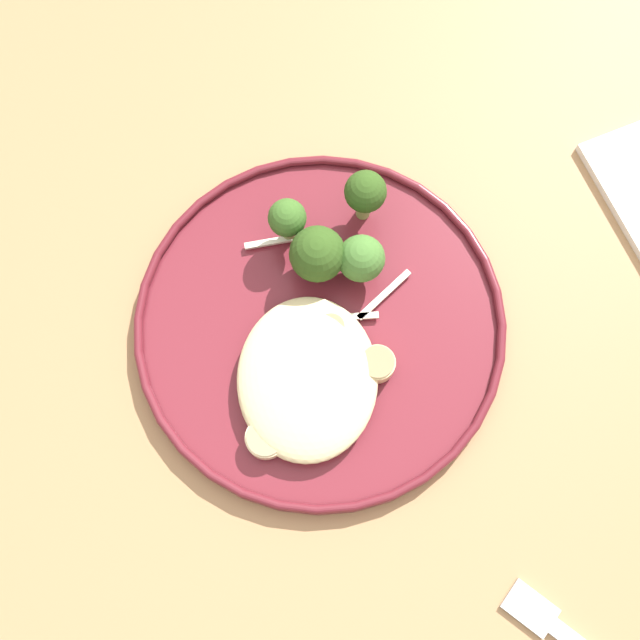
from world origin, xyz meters
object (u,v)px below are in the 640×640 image
object	(u,v)px
seared_scallop_left_edge	(266,438)
broccoli_floret_center_pile	(317,254)
seared_scallop_on_noodles	(321,415)
seared_scallop_right_edge	(278,373)
dinner_plate	(320,324)
broccoli_floret_tall_stalk	(287,219)
seared_scallop_rear_pale	(377,364)
seared_scallop_large_seared	(331,329)
seared_scallop_tilted_round	(296,394)
broccoli_floret_left_leaning	(365,193)
broccoli_floret_split_head	(361,259)

from	to	relation	value
seared_scallop_left_edge	broccoli_floret_center_pile	distance (m)	0.14
seared_scallop_on_noodles	seared_scallop_right_edge	size ratio (longest dim) A/B	0.75
dinner_plate	broccoli_floret_tall_stalk	xyz separation A→B (m)	(0.07, 0.03, 0.04)
seared_scallop_rear_pale	seared_scallop_large_seared	bearing A→B (deg)	53.18
seared_scallop_tilted_round	seared_scallop_rear_pale	size ratio (longest dim) A/B	0.88
seared_scallop_tilted_round	seared_scallop_on_noodles	xyz separation A→B (m)	(-0.02, -0.02, 0.00)
seared_scallop_left_edge	seared_scallop_right_edge	size ratio (longest dim) A/B	0.91
dinner_plate	seared_scallop_large_seared	distance (m)	0.02
seared_scallop_large_seared	broccoli_floret_left_leaning	distance (m)	0.11
broccoli_floret_tall_stalk	broccoli_floret_split_head	size ratio (longest dim) A/B	1.07
seared_scallop_left_edge	broccoli_floret_split_head	bearing A→B (deg)	-26.94
seared_scallop_left_edge	broccoli_floret_left_leaning	bearing A→B (deg)	-20.92
broccoli_floret_split_head	broccoli_floret_center_pile	world-z (taller)	broccoli_floret_center_pile
dinner_plate	seared_scallop_left_edge	world-z (taller)	seared_scallop_left_edge
seared_scallop_right_edge	broccoli_floret_left_leaning	xyz separation A→B (m)	(0.14, -0.06, 0.03)
seared_scallop_right_edge	seared_scallop_rear_pale	distance (m)	0.08
seared_scallop_on_noodles	seared_scallop_tilted_round	bearing A→B (deg)	51.73
seared_scallop_on_noodles	broccoli_floret_center_pile	size ratio (longest dim) A/B	0.46
seared_scallop_large_seared	broccoli_floret_tall_stalk	size ratio (longest dim) A/B	0.43
seared_scallop_on_noodles	seared_scallop_rear_pale	bearing A→B (deg)	-46.64
seared_scallop_left_edge	seared_scallop_right_edge	bearing A→B (deg)	-8.09
seared_scallop_on_noodles	broccoli_floret_left_leaning	xyz separation A→B (m)	(0.17, -0.03, 0.03)
seared_scallop_large_seared	seared_scallop_on_noodles	bearing A→B (deg)	174.47
seared_scallop_left_edge	broccoli_floret_tall_stalk	size ratio (longest dim) A/B	0.59
dinner_plate	seared_scallop_on_noodles	bearing A→B (deg)	-178.27
seared_scallop_rear_pale	broccoli_floret_left_leaning	size ratio (longest dim) A/B	0.49
seared_scallop_left_edge	seared_scallop_on_noodles	xyz separation A→B (m)	(0.02, -0.04, 0.00)
seared_scallop_tilted_round	seared_scallop_left_edge	bearing A→B (deg)	147.92
broccoli_floret_split_head	broccoli_floret_center_pile	xyz separation A→B (m)	(0.00, 0.03, 0.00)
seared_scallop_on_noodles	broccoli_floret_tall_stalk	bearing A→B (deg)	11.05
dinner_plate	seared_scallop_right_edge	distance (m)	0.05
broccoli_floret_tall_stalk	broccoli_floret_split_head	world-z (taller)	broccoli_floret_tall_stalk
seared_scallop_tilted_round	broccoli_floret_left_leaning	distance (m)	0.16
seared_scallop_tilted_round	seared_scallop_on_noodles	world-z (taller)	same
seared_scallop_tilted_round	broccoli_floret_tall_stalk	size ratio (longest dim) A/B	0.47
seared_scallop_right_edge	broccoli_floret_center_pile	world-z (taller)	broccoli_floret_center_pile
seared_scallop_tilted_round	seared_scallop_large_seared	distance (m)	0.06
broccoli_floret_left_leaning	broccoli_floret_center_pile	world-z (taller)	broccoli_floret_left_leaning
seared_scallop_rear_pale	broccoli_floret_tall_stalk	distance (m)	0.13
broccoli_floret_tall_stalk	broccoli_floret_split_head	bearing A→B (deg)	-117.44
seared_scallop_right_edge	broccoli_floret_left_leaning	world-z (taller)	broccoli_floret_left_leaning
seared_scallop_right_edge	broccoli_floret_tall_stalk	world-z (taller)	broccoli_floret_tall_stalk
dinner_plate	seared_scallop_left_edge	distance (m)	0.10
seared_scallop_tilted_round	broccoli_floret_center_pile	size ratio (longest dim) A/B	0.45
seared_scallop_large_seared	broccoli_floret_tall_stalk	world-z (taller)	broccoli_floret_tall_stalk
broccoli_floret_split_head	seared_scallop_left_edge	bearing A→B (deg)	153.06
seared_scallop_left_edge	seared_scallop_large_seared	bearing A→B (deg)	-29.16
broccoli_floret_left_leaning	broccoli_floret_center_pile	xyz separation A→B (m)	(-0.05, 0.04, -0.01)
broccoli_floret_split_head	seared_scallop_tilted_round	bearing A→B (deg)	154.86
seared_scallop_right_edge	broccoli_floret_split_head	world-z (taller)	broccoli_floret_split_head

